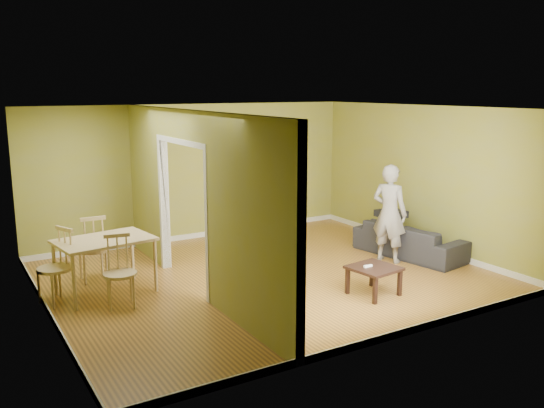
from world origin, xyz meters
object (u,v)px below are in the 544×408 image
(chair_left, at_px, (55,266))
(person, at_px, (390,205))
(dining_table, at_px, (104,244))
(bookshelf, at_px, (240,183))
(sofa, at_px, (410,235))
(chair_near, at_px, (120,272))
(coffee_table, at_px, (374,271))
(chair_far, at_px, (92,248))

(chair_left, bearing_deg, person, 57.45)
(dining_table, height_order, chair_left, chair_left)
(bookshelf, bearing_deg, chair_left, -151.83)
(sofa, distance_m, chair_left, 5.81)
(chair_left, bearing_deg, chair_near, 27.05)
(dining_table, bearing_deg, coffee_table, -31.56)
(bookshelf, bearing_deg, coffee_table, -89.82)
(sofa, relative_size, person, 1.01)
(person, relative_size, coffee_table, 3.14)
(coffee_table, distance_m, dining_table, 3.84)
(sofa, bearing_deg, chair_left, 72.34)
(dining_table, height_order, chair_near, chair_near)
(chair_left, relative_size, chair_near, 1.06)
(bookshelf, bearing_deg, dining_table, -147.31)
(bookshelf, xyz_separation_m, chair_far, (-3.26, -1.41, -0.52))
(sofa, distance_m, chair_near, 5.04)
(sofa, relative_size, chair_near, 2.02)
(sofa, height_order, bookshelf, bookshelf)
(coffee_table, bearing_deg, bookshelf, 90.18)
(chair_left, xyz_separation_m, chair_far, (0.67, 0.69, 0.00))
(bookshelf, distance_m, chair_left, 4.49)
(chair_far, bearing_deg, coffee_table, 142.81)
(sofa, xyz_separation_m, dining_table, (-5.07, 0.83, 0.35))
(coffee_table, bearing_deg, dining_table, 148.44)
(chair_far, bearing_deg, person, 163.28)
(sofa, xyz_separation_m, chair_left, (-5.75, 0.80, 0.14))
(bookshelf, relative_size, chair_left, 2.00)
(person, relative_size, chair_left, 1.89)
(bookshelf, xyz_separation_m, chair_near, (-3.21, -2.70, -0.55))
(person, xyz_separation_m, chair_near, (-4.50, 0.26, -0.49))
(coffee_table, bearing_deg, sofa, 32.94)
(person, xyz_separation_m, chair_left, (-5.22, 0.85, -0.46))
(sofa, relative_size, dining_table, 1.53)
(dining_table, bearing_deg, sofa, -9.25)
(sofa, xyz_separation_m, chair_far, (-5.08, 1.49, 0.14))
(person, bearing_deg, chair_far, 48.42)
(bookshelf, distance_m, coffee_table, 4.14)
(person, bearing_deg, coffee_table, 108.53)
(bookshelf, bearing_deg, person, -66.42)
(coffee_table, bearing_deg, chair_far, 140.82)
(chair_far, bearing_deg, dining_table, 93.37)
(dining_table, bearing_deg, chair_far, 91.39)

